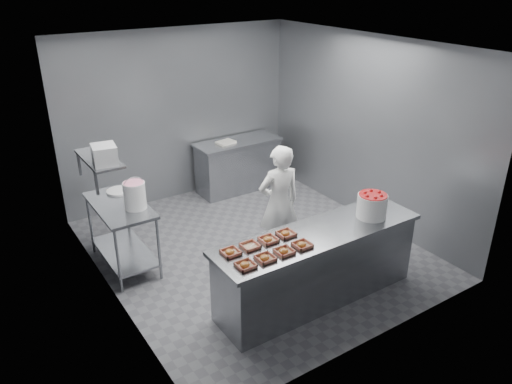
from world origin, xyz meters
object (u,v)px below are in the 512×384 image
tray_2 (284,251)px  tray_3 (302,245)px  back_counter (238,165)px  tray_4 (230,252)px  tray_0 (245,265)px  worker (279,203)px  strawberry_tub (372,205)px  glaze_bucket (135,195)px  appliance (104,155)px  tray_5 (250,246)px  tray_7 (286,234)px  prep_table (122,225)px  service_counter (317,266)px  tray_6 (268,240)px  tray_1 (265,258)px

tray_2 → tray_3: size_ratio=1.00×
back_counter → tray_3: bearing=-110.4°
tray_2 → tray_4: bearing=148.7°
tray_0 → worker: size_ratio=0.12×
back_counter → tray_0: bearing=-120.2°
strawberry_tub → worker: bearing=118.8°
back_counter → glaze_bucket: bearing=-147.7°
back_counter → tray_4: (-1.98, -3.10, 0.47)m
tray_3 → glaze_bucket: bearing=121.5°
appliance → tray_5: bearing=-48.7°
back_counter → tray_7: (-1.26, -3.10, 0.47)m
prep_table → tray_5: 2.01m
service_counter → tray_5: size_ratio=13.88×
tray_0 → tray_7: 0.78m
tray_0 → tray_2: 0.48m
back_counter → glaze_bucket: (-2.41, -1.52, 0.63)m
tray_4 → tray_6: size_ratio=1.00×
tray_4 → service_counter: bearing=-7.7°
tray_4 → worker: size_ratio=0.12×
tray_1 → tray_4: 0.38m
tray_1 → prep_table: bearing=111.1°
tray_2 → tray_4: size_ratio=1.00×
prep_table → back_counter: same height
back_counter → tray_1: tray_1 is taller
worker → strawberry_tub: 1.25m
tray_3 → appliance: bearing=128.3°
prep_table → tray_4: 1.92m
tray_5 → tray_2: bearing=-51.0°
tray_3 → glaze_bucket: (-1.15, 1.87, 0.16)m
service_counter → tray_3: 0.61m
service_counter → tray_1: tray_1 is taller
prep_table → tray_2: size_ratio=6.40×
tray_5 → tray_6: size_ratio=1.00×
tray_1 → tray_3: (0.48, 0.00, 0.00)m
tray_4 → tray_5: (0.24, 0.00, -0.00)m
prep_table → tray_1: size_ratio=6.40×
tray_3 → appliance: size_ratio=0.62×
prep_table → tray_7: size_ratio=6.40×
tray_6 → strawberry_tub: (1.36, -0.19, 0.13)m
tray_3 → back_counter: bearing=69.6°
service_counter → worker: size_ratio=1.62×
back_counter → tray_7: tray_7 is taller
tray_4 → appliance: appliance is taller
tray_7 → appliance: size_ratio=0.62×
tray_2 → glaze_bucket: bearing=115.9°
tray_1 → tray_5: 0.29m
tray_6 → strawberry_tub: strawberry_tub is taller
service_counter → tray_1: 0.97m
tray_2 → tray_6: (0.00, 0.29, 0.00)m
tray_7 → prep_table: bearing=125.6°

